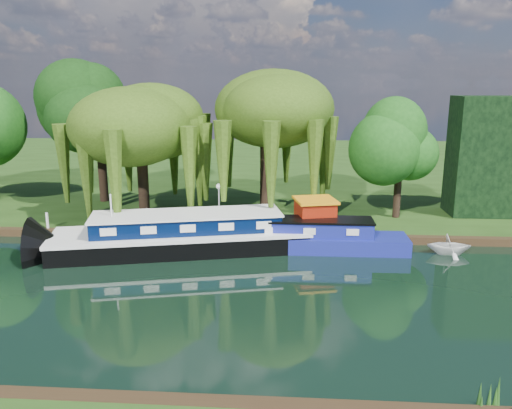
{
  "coord_description": "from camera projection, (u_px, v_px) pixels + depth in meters",
  "views": [
    {
      "loc": [
        5.01,
        -20.55,
        9.2
      ],
      "look_at": [
        3.21,
        5.84,
        2.8
      ],
      "focal_mm": 35.0,
      "sensor_mm": 36.0,
      "label": 1
    }
  ],
  "objects": [
    {
      "name": "ground",
      "position": [
        176.0,
        294.0,
        22.42
      ],
      "size": [
        120.0,
        120.0,
        0.0
      ],
      "primitive_type": "plane",
      "color": "black"
    },
    {
      "name": "far_bank",
      "position": [
        244.0,
        167.0,
        55.34
      ],
      "size": [
        120.0,
        52.0,
        0.45
      ],
      "primitive_type": "cube",
      "color": "#1C370F",
      "rests_on": "ground"
    },
    {
      "name": "dutch_barge",
      "position": [
        207.0,
        234.0,
        28.38
      ],
      "size": [
        17.21,
        7.48,
        3.54
      ],
      "rotation": [
        0.0,
        0.0,
        0.23
      ],
      "color": "black",
      "rests_on": "ground"
    },
    {
      "name": "narrowboat",
      "position": [
        288.0,
        237.0,
        28.4
      ],
      "size": [
        13.44,
        2.25,
        1.96
      ],
      "rotation": [
        0.0,
        0.0,
        -0.0
      ],
      "color": "navy",
      "rests_on": "ground"
    },
    {
      "name": "white_cruiser",
      "position": [
        448.0,
        254.0,
        27.73
      ],
      "size": [
        2.42,
        2.1,
        1.26
      ],
      "primitive_type": "imported",
      "rotation": [
        0.0,
        0.0,
        1.55
      ],
      "color": "silver",
      "rests_on": "ground"
    },
    {
      "name": "willow_left",
      "position": [
        140.0,
        127.0,
        32.04
      ],
      "size": [
        6.94,
        6.94,
        8.32
      ],
      "color": "black",
      "rests_on": "far_bank"
    },
    {
      "name": "willow_right",
      "position": [
        265.0,
        120.0,
        32.75
      ],
      "size": [
        7.26,
        7.26,
        8.85
      ],
      "color": "black",
      "rests_on": "far_bank"
    },
    {
      "name": "tree_far_mid",
      "position": [
        98.0,
        114.0,
        36.85
      ],
      "size": [
        5.87,
        5.87,
        9.61
      ],
      "color": "black",
      "rests_on": "far_bank"
    },
    {
      "name": "tree_far_right",
      "position": [
        400.0,
        147.0,
        32.61
      ],
      "size": [
        4.18,
        4.18,
        6.84
      ],
      "color": "black",
      "rests_on": "far_bank"
    },
    {
      "name": "conifer_hedge",
      "position": [
        497.0,
        156.0,
        33.7
      ],
      "size": [
        6.0,
        3.0,
        8.0
      ],
      "primitive_type": "cube",
      "color": "black",
      "rests_on": "far_bank"
    },
    {
      "name": "lamppost",
      "position": [
        219.0,
        193.0,
        32.0
      ],
      "size": [
        0.36,
        0.36,
        2.56
      ],
      "color": "silver",
      "rests_on": "far_bank"
    },
    {
      "name": "mooring_posts",
      "position": [
        198.0,
        223.0,
        30.38
      ],
      "size": [
        19.16,
        0.16,
        1.0
      ],
      "color": "silver",
      "rests_on": "far_bank"
    },
    {
      "name": "reeds_near",
      "position": [
        350.0,
        390.0,
        14.49
      ],
      "size": [
        33.7,
        1.5,
        1.1
      ],
      "color": "#184B14",
      "rests_on": "ground"
    }
  ]
}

